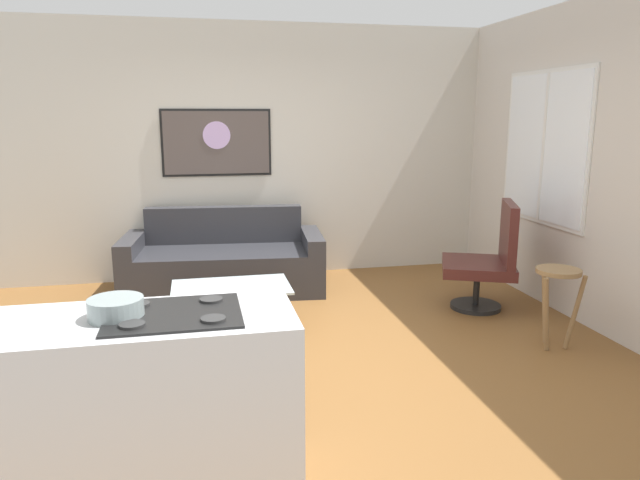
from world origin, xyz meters
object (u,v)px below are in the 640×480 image
(couch, at_px, (224,263))
(mixing_bowl, at_px, (116,309))
(coffee_table, at_px, (231,289))
(bar_stool, at_px, (557,286))
(wall_painting, at_px, (217,143))
(armchair, at_px, (488,259))

(couch, distance_m, mixing_bowl, 3.53)
(coffee_table, distance_m, mixing_bowl, 2.37)
(couch, distance_m, coffee_table, 1.20)
(bar_stool, xyz_separation_m, wall_painting, (-2.47, 2.66, 1.01))
(coffee_table, distance_m, bar_stool, 2.64)
(bar_stool, relative_size, wall_painting, 0.54)
(wall_painting, bearing_deg, armchair, -34.90)
(wall_painting, bearing_deg, couch, -88.90)
(armchair, xyz_separation_m, mixing_bowl, (-3.03, -2.24, 0.48))
(wall_painting, bearing_deg, mixing_bowl, -99.02)
(couch, distance_m, armchair, 2.68)
(coffee_table, relative_size, wall_painting, 0.84)
(coffee_table, height_order, wall_painting, wall_painting)
(armchair, xyz_separation_m, bar_stool, (0.06, -0.98, 0.02))
(bar_stool, bearing_deg, coffee_table, 158.95)
(coffee_table, bearing_deg, bar_stool, -21.05)
(bar_stool, bearing_deg, couch, 138.90)
(mixing_bowl, xyz_separation_m, wall_painting, (0.62, 3.92, 0.55))
(bar_stool, distance_m, mixing_bowl, 3.37)
(coffee_table, xyz_separation_m, wall_painting, (-0.01, 1.72, 1.16))
(couch, relative_size, bar_stool, 3.28)
(couch, relative_size, armchair, 2.06)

